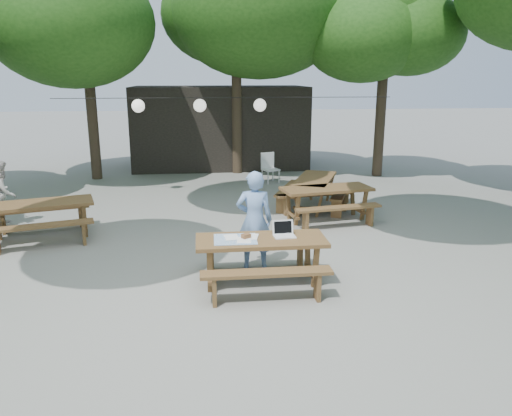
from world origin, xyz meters
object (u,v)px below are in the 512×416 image
at_px(main_picnic_table, 261,261).
at_px(second_person, 3,193).
at_px(woman, 254,220).
at_px(picnic_table_nw, 41,220).
at_px(plastic_chair, 270,174).

height_order(main_picnic_table, second_person, second_person).
xyz_separation_m(woman, second_person, (-5.14, 3.12, -0.13)).
bearing_deg(main_picnic_table, picnic_table_nw, 146.32).
distance_m(main_picnic_table, woman, 0.84).
bearing_deg(woman, second_person, -24.21).
xyz_separation_m(picnic_table_nw, woman, (4.05, -2.01, 0.45)).
distance_m(picnic_table_nw, woman, 4.54).
relative_size(main_picnic_table, picnic_table_nw, 0.89).
relative_size(picnic_table_nw, woman, 1.34).
bearing_deg(second_person, plastic_chair, -70.24).
bearing_deg(second_person, picnic_table_nw, -146.16).
relative_size(woman, plastic_chair, 1.86).
distance_m(woman, plastic_chair, 7.00).
relative_size(picnic_table_nw, second_person, 1.58).
distance_m(second_person, plastic_chair, 7.41).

